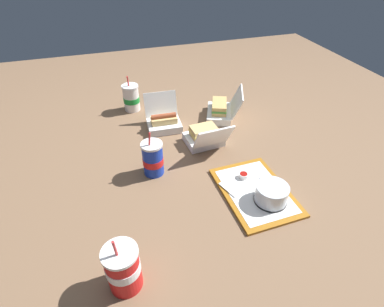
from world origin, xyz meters
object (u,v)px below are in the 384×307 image
(clamshell_hotdog_back, at_px, (164,121))
(soda_cup_back, at_px, (123,268))
(cake_container, at_px, (271,194))
(plastic_fork, at_px, (267,186))
(clamshell_sandwich_left, at_px, (205,137))
(food_tray, at_px, (255,192))
(ketchup_cup, at_px, (243,176))
(clamshell_sandwich_corner, at_px, (221,110))
(soda_cup_corner, at_px, (153,159))
(soda_cup_center, at_px, (131,98))

(clamshell_hotdog_back, height_order, soda_cup_back, soda_cup_back)
(cake_container, bearing_deg, plastic_fork, 160.20)
(clamshell_sandwich_left, height_order, clamshell_hotdog_back, clamshell_hotdog_back)
(food_tray, height_order, plastic_fork, plastic_fork)
(ketchup_cup, distance_m, clamshell_hotdog_back, 0.56)
(soda_cup_back, bearing_deg, clamshell_hotdog_back, 159.52)
(clamshell_sandwich_corner, xyz_separation_m, soda_cup_back, (0.85, -0.64, 0.04))
(food_tray, distance_m, clamshell_hotdog_back, 0.64)
(plastic_fork, distance_m, soda_cup_corner, 0.49)
(food_tray, bearing_deg, clamshell_sandwich_corner, 171.63)
(soda_cup_corner, bearing_deg, soda_cup_center, -179.28)
(food_tray, relative_size, soda_cup_center, 1.77)
(clamshell_hotdog_back, bearing_deg, ketchup_cup, 24.28)
(clamshell_hotdog_back, bearing_deg, food_tray, 22.49)
(cake_container, height_order, soda_cup_center, soda_cup_center)
(ketchup_cup, height_order, clamshell_sandwich_left, clamshell_sandwich_left)
(plastic_fork, bearing_deg, ketchup_cup, -136.99)
(food_tray, bearing_deg, clamshell_hotdog_back, -157.51)
(soda_cup_back, height_order, soda_cup_center, soda_cup_back)
(clamshell_sandwich_corner, height_order, clamshell_sandwich_left, clamshell_sandwich_left)
(soda_cup_back, bearing_deg, soda_cup_corner, 159.18)
(soda_cup_back, bearing_deg, cake_container, 106.18)
(plastic_fork, distance_m, clamshell_hotdog_back, 0.66)
(food_tray, bearing_deg, clamshell_sandwich_left, -167.49)
(ketchup_cup, distance_m, soda_cup_corner, 0.39)
(food_tray, xyz_separation_m, clamshell_hotdog_back, (-0.59, -0.24, 0.03))
(soda_cup_corner, relative_size, soda_cup_back, 0.97)
(plastic_fork, xyz_separation_m, clamshell_hotdog_back, (-0.58, -0.30, 0.03))
(plastic_fork, height_order, clamshell_hotdog_back, clamshell_hotdog_back)
(ketchup_cup, distance_m, soda_cup_back, 0.63)
(clamshell_hotdog_back, bearing_deg, soda_cup_back, -20.48)
(clamshell_sandwich_corner, relative_size, clamshell_sandwich_left, 1.13)
(food_tray, distance_m, soda_cup_back, 0.61)
(ketchup_cup, bearing_deg, soda_cup_back, -59.25)
(clamshell_hotdog_back, relative_size, soda_cup_back, 0.84)
(soda_cup_corner, bearing_deg, ketchup_cup, 64.96)
(food_tray, relative_size, soda_cup_back, 1.69)
(clamshell_sandwich_corner, bearing_deg, clamshell_hotdog_back, -86.64)
(clamshell_sandwich_left, bearing_deg, soda_cup_back, -36.92)
(ketchup_cup, distance_m, soda_cup_center, 0.84)
(soda_cup_back, bearing_deg, plastic_fork, 111.94)
(cake_container, xyz_separation_m, clamshell_hotdog_back, (-0.66, -0.27, -0.01))
(ketchup_cup, relative_size, clamshell_sandwich_left, 0.17)
(clamshell_hotdog_back, bearing_deg, clamshell_sandwich_corner, 93.36)
(food_tray, distance_m, soda_cup_corner, 0.45)
(clamshell_hotdog_back, xyz_separation_m, soda_cup_center, (-0.25, -0.13, 0.03))
(food_tray, relative_size, soda_cup_corner, 1.75)
(clamshell_sandwich_left, bearing_deg, plastic_fork, 20.74)
(clamshell_sandwich_corner, distance_m, soda_cup_back, 1.06)
(ketchup_cup, height_order, soda_cup_corner, soda_cup_corner)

